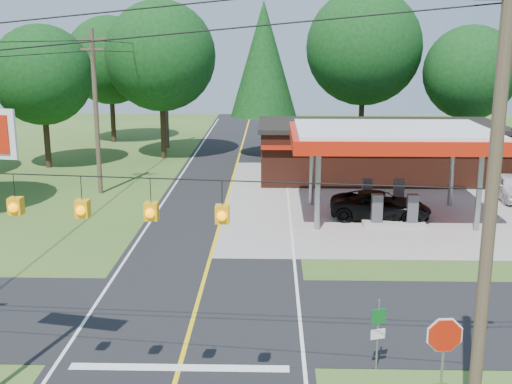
{
  "coord_description": "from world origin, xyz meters",
  "views": [
    {
      "loc": [
        2.7,
        -20.67,
        9.53
      ],
      "look_at": [
        2.0,
        7.0,
        2.8
      ],
      "focal_mm": 45.0,
      "sensor_mm": 36.0,
      "label": 1
    }
  ],
  "objects_px": {
    "suv_car": "(380,206)",
    "octagonal_stop_sign": "(444,343)",
    "gas_canopy": "(391,139)",
    "sedan_car": "(511,187)"
  },
  "relations": [
    {
      "from": "octagonal_stop_sign",
      "to": "sedan_car",
      "type": "bearing_deg",
      "value": 66.51
    },
    {
      "from": "suv_car",
      "to": "sedan_car",
      "type": "distance_m",
      "value": 9.6
    },
    {
      "from": "sedan_car",
      "to": "octagonal_stop_sign",
      "type": "height_order",
      "value": "octagonal_stop_sign"
    },
    {
      "from": "gas_canopy",
      "to": "suv_car",
      "type": "bearing_deg",
      "value": -136.82
    },
    {
      "from": "sedan_car",
      "to": "suv_car",
      "type": "bearing_deg",
      "value": -151.32
    },
    {
      "from": "gas_canopy",
      "to": "suv_car",
      "type": "relative_size",
      "value": 2.0
    },
    {
      "from": "sedan_car",
      "to": "octagonal_stop_sign",
      "type": "xyz_separation_m",
      "value": [
        -10.0,
        -23.01,
        1.39
      ]
    },
    {
      "from": "gas_canopy",
      "to": "octagonal_stop_sign",
      "type": "relative_size",
      "value": 3.75
    },
    {
      "from": "suv_car",
      "to": "octagonal_stop_sign",
      "type": "relative_size",
      "value": 1.87
    },
    {
      "from": "gas_canopy",
      "to": "sedan_car",
      "type": "distance_m",
      "value": 9.61
    }
  ]
}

